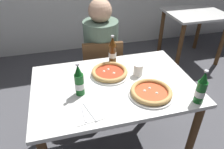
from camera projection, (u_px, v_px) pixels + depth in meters
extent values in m
plane|color=#4C4C51|center=(113.00, 147.00, 2.01)|extent=(8.00, 8.00, 0.00)
cube|color=silver|center=(114.00, 85.00, 1.60)|extent=(1.20, 0.80, 0.03)
cylinder|color=brown|center=(192.00, 139.00, 1.65)|extent=(0.06, 0.06, 0.72)
cylinder|color=brown|center=(48.00, 105.00, 1.97)|extent=(0.06, 0.06, 0.72)
cylinder|color=brown|center=(155.00, 87.00, 2.20)|extent=(0.06, 0.06, 0.72)
cube|color=brown|center=(102.00, 71.00, 2.33)|extent=(0.44, 0.44, 0.04)
cube|color=brown|center=(103.00, 62.00, 2.06)|extent=(0.38, 0.08, 0.40)
cylinder|color=brown|center=(114.00, 78.00, 2.61)|extent=(0.04, 0.04, 0.41)
cylinder|color=brown|center=(87.00, 80.00, 2.57)|extent=(0.04, 0.04, 0.41)
cylinder|color=brown|center=(119.00, 95.00, 2.33)|extent=(0.04, 0.04, 0.41)
cylinder|color=brown|center=(88.00, 98.00, 2.29)|extent=(0.04, 0.04, 0.41)
cube|color=#2D3342|center=(103.00, 87.00, 2.42)|extent=(0.32, 0.28, 0.45)
cylinder|color=slate|center=(101.00, 47.00, 2.15)|extent=(0.34, 0.34, 0.55)
sphere|color=tan|center=(100.00, 11.00, 1.94)|extent=(0.22, 0.22, 0.22)
cube|color=silver|center=(195.00, 13.00, 3.03)|extent=(0.80, 0.70, 0.03)
cylinder|color=brown|center=(180.00, 48.00, 2.93)|extent=(0.06, 0.06, 0.72)
cylinder|color=brown|center=(222.00, 43.00, 3.07)|extent=(0.06, 0.06, 0.72)
cylinder|color=brown|center=(161.00, 32.00, 3.40)|extent=(0.06, 0.06, 0.72)
cylinder|color=brown|center=(199.00, 28.00, 3.54)|extent=(0.06, 0.06, 0.72)
cylinder|color=white|center=(109.00, 74.00, 1.69)|extent=(0.31, 0.31, 0.01)
cylinder|color=#BC381E|center=(109.00, 73.00, 1.68)|extent=(0.22, 0.22, 0.01)
torus|color=tan|center=(109.00, 72.00, 1.68)|extent=(0.29, 0.29, 0.03)
sphere|color=silver|center=(104.00, 72.00, 1.69)|extent=(0.02, 0.02, 0.02)
sphere|color=silver|center=(114.00, 73.00, 1.67)|extent=(0.02, 0.02, 0.02)
sphere|color=silver|center=(109.00, 70.00, 1.72)|extent=(0.02, 0.02, 0.02)
cylinder|color=white|center=(151.00, 94.00, 1.48)|extent=(0.31, 0.31, 0.01)
cylinder|color=#CC4723|center=(151.00, 93.00, 1.47)|extent=(0.23, 0.23, 0.01)
torus|color=tan|center=(151.00, 91.00, 1.47)|extent=(0.29, 0.29, 0.03)
sphere|color=silver|center=(145.00, 91.00, 1.49)|extent=(0.02, 0.02, 0.02)
sphere|color=silver|center=(157.00, 94.00, 1.47)|extent=(0.02, 0.02, 0.02)
sphere|color=silver|center=(149.00, 89.00, 1.51)|extent=(0.02, 0.02, 0.02)
cylinder|color=#14591E|center=(200.00, 92.00, 1.38)|extent=(0.06, 0.06, 0.16)
cone|color=#14591E|center=(205.00, 77.00, 1.31)|extent=(0.05, 0.05, 0.07)
cylinder|color=#B7B7BC|center=(206.00, 71.00, 1.29)|extent=(0.03, 0.03, 0.01)
cylinder|color=white|center=(200.00, 93.00, 1.38)|extent=(0.07, 0.07, 0.04)
cylinder|color=#512D0F|center=(113.00, 54.00, 1.81)|extent=(0.06, 0.06, 0.16)
cone|color=#512D0F|center=(113.00, 41.00, 1.75)|extent=(0.05, 0.05, 0.07)
cylinder|color=#B7B7BC|center=(113.00, 36.00, 1.72)|extent=(0.03, 0.03, 0.01)
cylinder|color=white|center=(113.00, 55.00, 1.82)|extent=(0.07, 0.07, 0.04)
cylinder|color=#14591E|center=(80.00, 84.00, 1.45)|extent=(0.06, 0.06, 0.16)
cone|color=#14591E|center=(78.00, 70.00, 1.38)|extent=(0.05, 0.05, 0.07)
cylinder|color=#B7B7BC|center=(77.00, 64.00, 1.36)|extent=(0.03, 0.03, 0.01)
cylinder|color=white|center=(80.00, 85.00, 1.45)|extent=(0.07, 0.07, 0.04)
cube|color=white|center=(87.00, 113.00, 1.33)|extent=(0.20, 0.20, 0.00)
cube|color=silver|center=(90.00, 112.00, 1.33)|extent=(0.07, 0.19, 0.00)
cube|color=silver|center=(84.00, 113.00, 1.33)|extent=(0.02, 0.17, 0.00)
cylinder|color=white|center=(138.00, 70.00, 1.66)|extent=(0.07, 0.07, 0.09)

